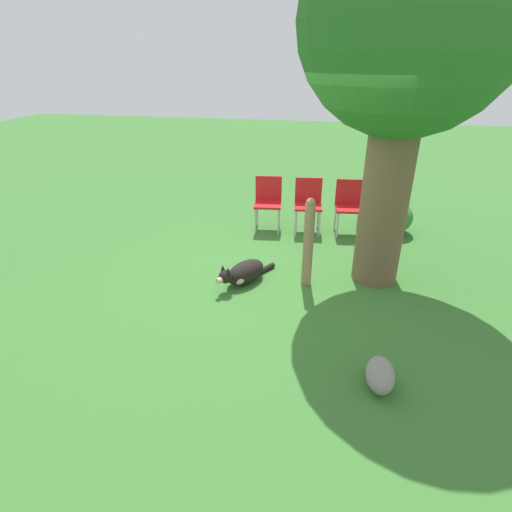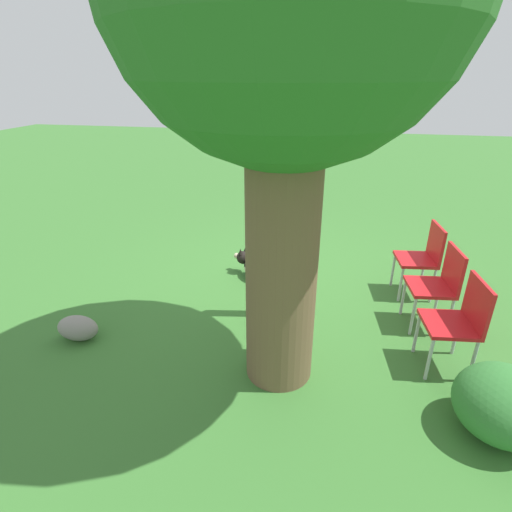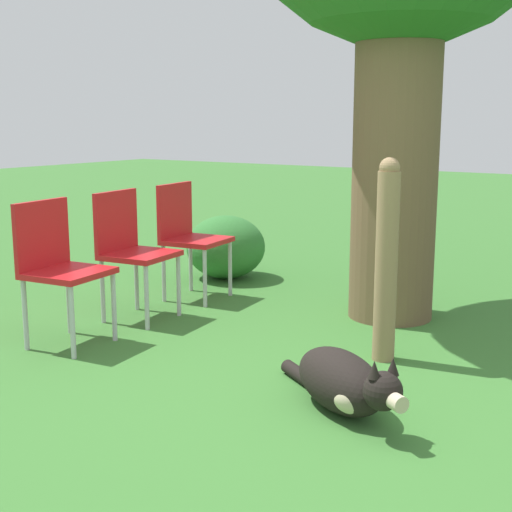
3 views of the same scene
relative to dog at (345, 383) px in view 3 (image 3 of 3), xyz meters
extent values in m
plane|color=#38702D|center=(-0.35, 0.39, -0.15)|extent=(30.00, 30.00, 0.00)
cylinder|color=brown|center=(-0.49, 1.67, 1.02)|extent=(0.57, 0.57, 2.34)
ellipsoid|color=black|center=(-0.04, 0.02, 0.00)|extent=(0.67, 0.57, 0.29)
ellipsoid|color=#C6B293|center=(0.10, -0.06, -0.02)|extent=(0.31, 0.32, 0.17)
sphere|color=black|center=(0.26, -0.16, 0.07)|extent=(0.24, 0.24, 0.17)
cylinder|color=#C6B293|center=(0.34, -0.21, 0.06)|extent=(0.10, 0.10, 0.07)
cone|color=black|center=(0.28, -0.12, 0.17)|extent=(0.06, 0.06, 0.08)
cone|color=black|center=(0.23, -0.20, 0.17)|extent=(0.06, 0.06, 0.08)
cylinder|color=black|center=(-0.39, 0.24, -0.11)|extent=(0.27, 0.21, 0.07)
cylinder|color=#937551|center=(-0.15, 0.80, 0.39)|extent=(0.13, 0.13, 1.08)
sphere|color=#937551|center=(-0.15, 0.80, 0.95)|extent=(0.11, 0.11, 0.11)
cube|color=red|center=(-1.85, -0.01, 0.30)|extent=(0.47, 0.49, 0.04)
cube|color=red|center=(-2.04, -0.03, 0.53)|extent=(0.08, 0.44, 0.41)
cylinder|color=#B7B7BC|center=(-1.69, 0.20, 0.07)|extent=(0.03, 0.03, 0.43)
cylinder|color=#B7B7BC|center=(-1.65, -0.17, 0.07)|extent=(0.03, 0.03, 0.43)
cylinder|color=#B7B7BC|center=(-2.05, 0.16, 0.07)|extent=(0.03, 0.03, 0.43)
cylinder|color=#B7B7BC|center=(-2.00, -0.22, 0.07)|extent=(0.03, 0.03, 0.43)
cube|color=red|center=(-1.88, 0.66, 0.30)|extent=(0.47, 0.49, 0.04)
cube|color=red|center=(-2.07, 0.64, 0.53)|extent=(0.08, 0.44, 0.41)
cylinder|color=#B7B7BC|center=(-1.73, 0.87, 0.07)|extent=(0.03, 0.03, 0.43)
cylinder|color=#B7B7BC|center=(-1.68, 0.49, 0.07)|extent=(0.03, 0.03, 0.43)
cylinder|color=#B7B7BC|center=(-2.08, 0.83, 0.07)|extent=(0.03, 0.03, 0.43)
cylinder|color=#B7B7BC|center=(-2.04, 0.45, 0.07)|extent=(0.03, 0.03, 0.43)
cube|color=red|center=(-1.92, 1.32, 0.30)|extent=(0.47, 0.49, 0.04)
cube|color=red|center=(-2.11, 1.30, 0.53)|extent=(0.08, 0.44, 0.41)
cylinder|color=#B7B7BC|center=(-1.76, 1.53, 0.07)|extent=(0.03, 0.03, 0.43)
cylinder|color=#B7B7BC|center=(-1.72, 1.16, 0.07)|extent=(0.03, 0.03, 0.43)
cylinder|color=#B7B7BC|center=(-2.12, 1.49, 0.07)|extent=(0.03, 0.03, 0.43)
cylinder|color=#B7B7BC|center=(-2.07, 1.11, 0.07)|extent=(0.03, 0.03, 0.43)
ellipsoid|color=#337533|center=(-2.16, 2.03, 0.13)|extent=(0.68, 0.68, 0.54)
camera|label=1|loc=(4.39, 1.06, 2.48)|focal=28.00mm
camera|label=2|loc=(-0.84, 4.49, 2.29)|focal=28.00mm
camera|label=3|loc=(1.40, -2.86, 1.22)|focal=50.00mm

